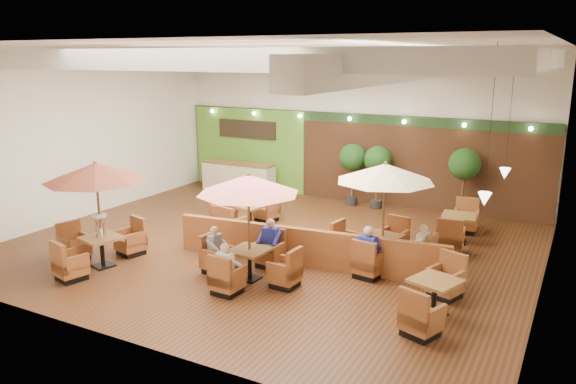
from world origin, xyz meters
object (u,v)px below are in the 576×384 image
Objects in this scene: topiary_0 at (353,160)px; topiary_1 at (378,162)px; table_3 at (243,214)px; table_5 at (458,229)px; diner_0 at (227,263)px; diner_2 at (216,244)px; diner_4 at (421,243)px; service_counter at (238,177)px; table_1 at (249,207)px; table_4 at (434,298)px; table_2 at (384,195)px; table_0 at (95,192)px; topiary_2 at (464,167)px; booth_divider at (306,248)px; diner_1 at (270,238)px; diner_3 at (369,247)px.

topiary_0 reaches higher than topiary_1.
table_3 reaches higher than table_5.
diner_0 is 1.36m from diner_2.
table_5 is 3.93× the size of diner_2.
table_3 reaches higher than diner_4.
table_1 is at bearing -55.12° from service_counter.
table_5 is at bearing -14.07° from service_counter.
table_5 reaches higher than table_4.
diner_4 is at bearing 8.30° from table_2.
topiary_0 is at bearing 127.66° from table_2.
diner_4 is (7.26, 3.50, -1.20)m from table_0.
table_3 is 1.17× the size of topiary_2.
diner_4 reaches higher than booth_divider.
table_1 is 3.32× the size of diner_1.
topiary_1 is 2.60× the size of diner_3.
topiary_1 is at bearing 89.32° from table_1.
topiary_1 is at bearing 78.26° from table_0.
diner_3 is (-0.00, -0.99, -1.05)m from table_2.
table_5 is at bearing 79.27° from diner_3.
table_0 is 3.30× the size of diner_3.
table_5 is at bearing -80.45° from topiary_2.
topiary_0 is at bearing 143.45° from table_5.
table_0 is 3.89× the size of diner_2.
diner_0 is 3.45m from diner_3.
topiary_2 is at bearing 64.81° from table_0.
topiary_1 is at bearing 87.02° from booth_divider.
table_1 is at bearing -133.00° from table_5.
topiary_1 is at bearing 2.03° from service_counter.
diner_1 is at bearing -140.72° from table_2.
table_2 is (6.28, 3.50, -0.12)m from table_0.
topiary_0 reaches higher than diner_2.
table_4 is at bearing 22.95° from table_0.
diner_3 is at bearing -64.70° from topiary_0.
topiary_0 reaches higher than service_counter.
topiary_2 is 2.77× the size of diner_3.
diner_0 is (-0.81, -2.36, 0.24)m from booth_divider.
table_0 is 1.27× the size of topiary_1.
topiary_2 reaches higher than booth_divider.
diner_2 is at bearing -159.31° from table_4.
table_0 reaches higher than table_2.
diner_1 is at bearing -117.01° from topiary_2.
table_2 is at bearing -153.81° from diner_1.
booth_divider is at bearing -135.17° from table_5.
table_4 is 3.57× the size of diner_1.
table_2 reaches higher than topiary_2.
topiary_1 is 8.65m from diner_0.
table_2 reaches higher than table_3.
table_5 is at bearing 72.11° from table_2.
service_counter is 0.42× the size of booth_divider.
table_5 is at bearing 63.00° from diner_0.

